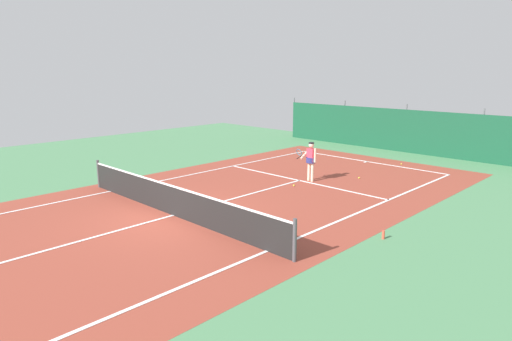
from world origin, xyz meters
TOP-DOWN VIEW (x-y plane):
  - ground_plane at (0.00, 0.00)m, footprint 36.00×36.00m
  - court_surface at (0.00, 0.00)m, footprint 11.02×26.60m
  - tennis_net at (0.00, 0.00)m, footprint 10.12×0.10m
  - back_fence at (-0.00, 16.25)m, footprint 16.30×0.98m
  - tennis_player at (0.36, 6.67)m, footprint 0.77×0.71m
  - tennis_ball_near_player at (0.42, 5.53)m, footprint 0.07×0.07m
  - tennis_ball_midcourt at (1.61, 8.48)m, footprint 0.07×0.07m
  - tennis_ball_by_sideline at (1.56, 12.45)m, footprint 0.07×0.07m
  - parked_car at (2.04, 17.94)m, footprint 2.37×4.38m
  - water_bottle at (5.82, 2.87)m, footprint 0.08×0.08m

SIDE VIEW (x-z plane):
  - ground_plane at x=0.00m, z-range 0.00..0.00m
  - court_surface at x=0.00m, z-range 0.00..0.01m
  - tennis_ball_near_player at x=0.42m, z-range 0.00..0.07m
  - tennis_ball_midcourt at x=1.61m, z-range 0.00..0.07m
  - tennis_ball_by_sideline at x=1.56m, z-range 0.00..0.07m
  - water_bottle at x=5.82m, z-range 0.00..0.24m
  - tennis_net at x=0.00m, z-range -0.04..1.06m
  - back_fence at x=0.00m, z-range -0.68..2.02m
  - parked_car at x=2.04m, z-range 0.00..1.68m
  - tennis_player at x=0.36m, z-range 0.14..1.78m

